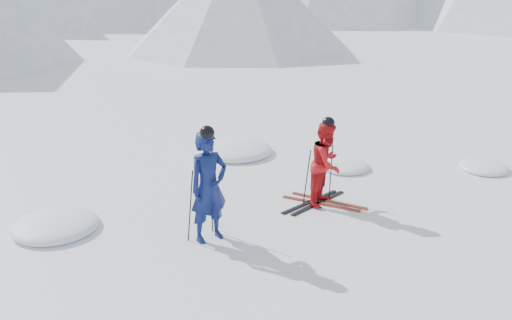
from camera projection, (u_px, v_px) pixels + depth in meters
ground at (342, 195)px, 11.75m from camera, size 160.00×160.00×0.00m
skier_blue at (209, 187)px, 9.51m from camera, size 0.75×0.50×2.02m
skier_red at (327, 164)px, 11.07m from camera, size 1.04×0.95×1.75m
pole_blue_left at (190, 206)px, 9.55m from camera, size 0.13×0.09×1.34m
pole_blue_right at (213, 197)px, 9.95m from camera, size 0.13×0.08×1.34m
pole_red_left at (307, 177)px, 11.18m from camera, size 0.12×0.09×1.17m
pole_red_right at (331, 172)px, 11.45m from camera, size 0.12×0.08×1.17m
ski_worn_left at (321, 204)px, 11.28m from camera, size 0.81×1.58×0.03m
ski_worn_right at (329, 201)px, 11.42m from camera, size 0.70×1.62×0.03m
ski_loose_a at (310, 202)px, 11.37m from camera, size 1.70×0.27×0.03m
ski_loose_b at (318, 203)px, 11.32m from camera, size 1.70×0.33×0.03m
snow_lumps at (238, 174)px, 13.01m from camera, size 10.76×6.34×0.42m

